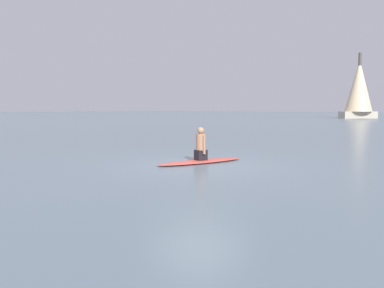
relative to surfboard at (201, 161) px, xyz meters
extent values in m
plane|color=slate|center=(0.36, -0.51, -0.04)|extent=(400.00, 400.00, 0.00)
ellipsoid|color=#D84C3F|center=(0.00, 0.00, 0.00)|extent=(1.33, 3.01, 0.08)
cube|color=black|center=(0.00, 0.00, 0.19)|extent=(0.33, 0.37, 0.30)
cylinder|color=#9E7051|center=(0.00, 0.00, 0.57)|extent=(0.33, 0.33, 0.49)
sphere|color=#9E7051|center=(0.00, 0.00, 0.90)|extent=(0.20, 0.20, 0.20)
cylinder|color=#9E7051|center=(0.16, -0.04, 0.50)|extent=(0.10, 0.10, 0.54)
cylinder|color=#9E7051|center=(-0.16, 0.04, 0.50)|extent=(0.10, 0.10, 0.54)
cube|color=#B2A893|center=(-15.89, 58.84, 0.51)|extent=(5.02, 6.16, 1.11)
cylinder|color=#4C4238|center=(-15.89, 58.84, 5.83)|extent=(0.49, 0.49, 9.52)
cone|color=beige|center=(-15.89, 58.84, 5.26)|extent=(6.02, 6.02, 8.38)
camera|label=1|loc=(7.54, -8.93, 1.54)|focal=37.73mm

